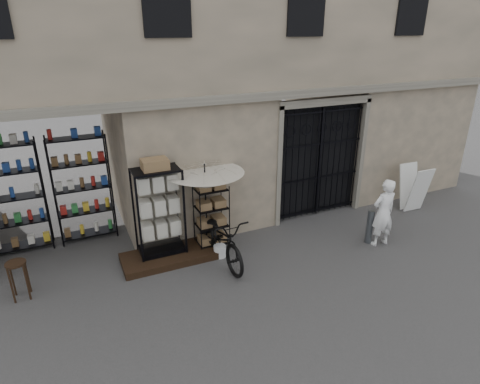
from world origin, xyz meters
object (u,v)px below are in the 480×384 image
wire_rack (211,218)px  shopkeeper (379,244)px  market_umbrella (205,176)px  bicycle (221,260)px  easel_sign (414,188)px  steel_bollard (370,227)px  wooden_stool (19,279)px  white_bucket (220,251)px  display_cabinet (159,216)px

wire_rack → shopkeeper: bearing=-39.0°
shopkeeper → market_umbrella: bearing=-19.7°
bicycle → shopkeeper: (3.58, -0.89, 0.00)m
easel_sign → steel_bollard: bearing=-155.6°
wooden_stool → easel_sign: easel_sign is taller
wooden_stool → white_bucket: bearing=-2.6°
wire_rack → display_cabinet: bearing=159.8°
wire_rack → steel_bollard: bearing=-37.6°
display_cabinet → wire_rack: bearing=20.5°
wooden_stool → steel_bollard: size_ratio=0.93×
wooden_stool → shopkeeper: bearing=-9.3°
bicycle → wooden_stool: 3.85m
bicycle → wire_rack: bearing=84.3°
shopkeeper → easel_sign: easel_sign is taller
market_umbrella → display_cabinet: bearing=178.5°
wire_rack → shopkeeper: (3.55, -1.46, -0.74)m
wooden_stool → easel_sign: size_ratio=0.61×
steel_bollard → easel_sign: size_ratio=0.66×
wire_rack → market_umbrella: market_umbrella is taller
bicycle → steel_bollard: 3.49m
steel_bollard → shopkeeper: steel_bollard is taller
shopkeeper → easel_sign: bearing=-149.8°
easel_sign → wire_rack: bearing=178.7°
market_umbrella → white_bucket: (0.12, -0.47, -1.59)m
wooden_stool → shopkeeper: (7.39, -1.20, -0.39)m
display_cabinet → steel_bollard: display_cabinet is taller
white_bucket → bicycle: size_ratio=0.13×
wire_rack → steel_bollard: (3.37, -1.29, -0.34)m
steel_bollard → shopkeeper: (0.18, -0.17, -0.40)m
wire_rack → market_umbrella: size_ratio=0.63×
shopkeeper → display_cabinet: bearing=-15.4°
white_bucket → wooden_stool: bearing=177.4°
wire_rack → white_bucket: size_ratio=5.63×
steel_bollard → easel_sign: easel_sign is taller
wooden_stool → easel_sign: (9.51, -0.10, 0.24)m
white_bucket → shopkeeper: size_ratio=0.17×
wire_rack → easel_sign: 5.69m
wire_rack → easel_sign: bearing=-20.3°
shopkeeper → easel_sign: size_ratio=1.29×
display_cabinet → market_umbrella: 1.26m
bicycle → shopkeeper: bicycle is taller
white_bucket → steel_bollard: size_ratio=0.33×
white_bucket → bicycle: bicycle is taller
white_bucket → wire_rack: bearing=91.6°
market_umbrella → easel_sign: market_umbrella is taller
white_bucket → shopkeeper: bearing=-16.2°
steel_bollard → shopkeeper: 0.47m
bicycle → wooden_stool: (-3.81, 0.31, 0.39)m
display_cabinet → easel_sign: 6.83m
display_cabinet → white_bucket: bearing=0.5°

